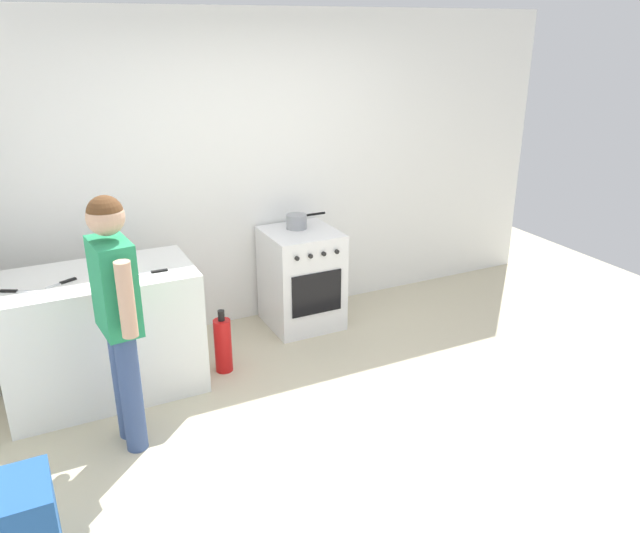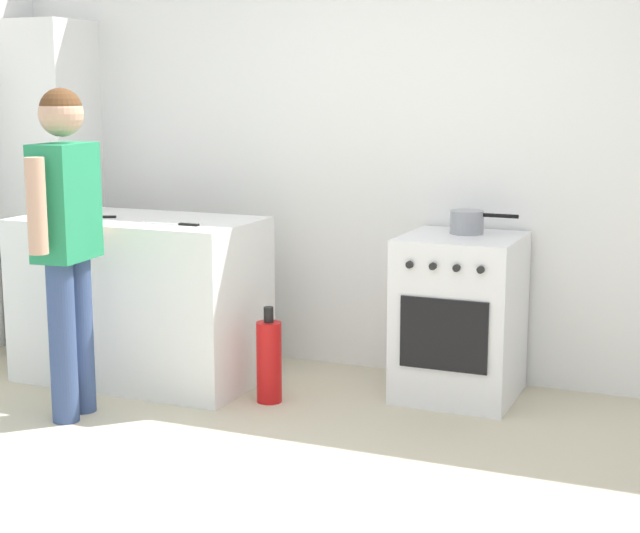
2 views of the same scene
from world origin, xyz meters
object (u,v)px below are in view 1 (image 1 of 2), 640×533
oven_left (301,278)px  knife_utility (18,291)px  knife_paring (64,282)px  person (117,304)px  pot (297,221)px  fire_extinguisher (223,345)px  knife_carving (145,273)px

oven_left → knife_utility: 2.27m
knife_paring → person: size_ratio=0.13×
pot → fire_extinguisher: pot is taller
knife_paring → person: 0.65m
knife_carving → person: (-0.27, -0.53, 0.04)m
knife_carving → fire_extinguisher: 0.86m
pot → knife_paring: 1.97m
knife_utility → fire_extinguisher: bearing=0.2°
knife_carving → person: 0.59m
knife_carving → knife_utility: 0.78m
pot → person: 2.02m
knife_carving → knife_paring: (-0.50, 0.07, 0.00)m
oven_left → person: person is taller
person → fire_extinguisher: bearing=36.3°
knife_carving → knife_utility: bearing=176.7°
knife_carving → knife_utility: size_ratio=1.41×
knife_paring → pot: bearing=15.9°
pot → person: bearing=-145.4°
oven_left → pot: (0.00, 0.09, 0.48)m
knife_carving → knife_paring: 0.51m
pot → person: size_ratio=0.22×
pot → fire_extinguisher: 1.25m
knife_utility → person: 0.77m
knife_utility → knife_carving: bearing=-3.3°
fire_extinguisher → person: bearing=-143.7°
knife_utility → knife_paring: 0.27m
knife_paring → person: person is taller
knife_utility → fire_extinguisher: 1.47m
oven_left → knife_paring: size_ratio=4.23×
knife_paring → person: bearing=-68.4°
person → fire_extinguisher: person is taller
pot → knife_carving: pot is taller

